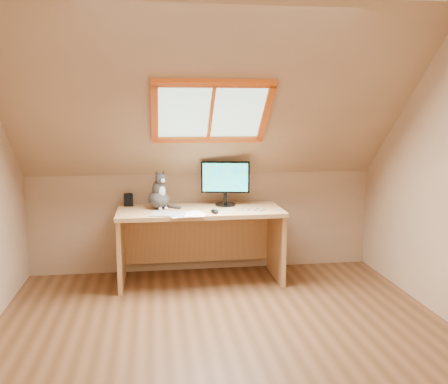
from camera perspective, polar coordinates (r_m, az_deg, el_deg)
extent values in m
plane|color=brown|center=(3.67, 0.58, -17.07)|extent=(3.50, 3.50, 0.00)
cube|color=tan|center=(1.64, 9.94, -5.95)|extent=(3.50, 0.02, 2.40)
cube|color=tan|center=(5.16, -2.35, -3.43)|extent=(3.50, 0.02, 1.00)
cube|color=tan|center=(4.26, -1.39, 10.18)|extent=(3.50, 1.56, 1.41)
cube|color=#B2E0CC|center=(4.34, -1.51, 9.24)|extent=(0.90, 0.53, 0.48)
cube|color=#E05015|center=(4.34, -1.51, 9.24)|extent=(1.02, 0.64, 0.59)
cube|color=tan|center=(4.75, -2.76, -2.17)|extent=(1.56, 0.68, 0.04)
cube|color=tan|center=(4.82, -11.67, -6.52)|extent=(0.04, 0.61, 0.67)
cube|color=tan|center=(4.96, 5.97, -5.95)|extent=(0.04, 0.61, 0.67)
cube|color=tan|center=(5.13, -3.05, -5.38)|extent=(1.46, 0.03, 0.47)
cylinder|color=black|center=(4.91, 0.16, -1.45)|extent=(0.20, 0.20, 0.02)
cylinder|color=black|center=(4.90, 0.16, -0.72)|extent=(0.03, 0.03, 0.11)
cube|color=black|center=(4.86, 0.16, 1.72)|extent=(0.47, 0.13, 0.31)
cube|color=blue|center=(4.84, 0.15, 1.68)|extent=(0.43, 0.09, 0.27)
ellipsoid|color=#3D3936|center=(4.79, -7.45, -0.84)|extent=(0.28, 0.31, 0.18)
ellipsoid|color=#3D3936|center=(4.76, -7.41, 0.34)|extent=(0.18, 0.18, 0.19)
ellipsoid|color=silver|center=(4.71, -7.12, 0.01)|extent=(0.07, 0.06, 0.11)
ellipsoid|color=#3D3936|center=(4.70, -7.23, 1.56)|extent=(0.13, 0.13, 0.10)
sphere|color=silver|center=(4.66, -7.00, 1.30)|extent=(0.04, 0.04, 0.04)
cone|color=#3D3936|center=(4.70, -7.70, 2.15)|extent=(0.06, 0.06, 0.06)
cone|color=#3D3936|center=(4.73, -6.96, 2.20)|extent=(0.06, 0.06, 0.06)
cube|color=black|center=(4.97, -10.87, -0.89)|extent=(0.09, 0.09, 0.12)
cube|color=#B2B2B7|center=(4.51, -6.32, -2.50)|extent=(0.34, 0.27, 0.01)
ellipsoid|color=black|center=(4.54, -1.09, -2.22)|extent=(0.09, 0.12, 0.03)
cube|color=white|center=(4.48, -3.81, -2.60)|extent=(0.33, 0.27, 0.00)
cube|color=white|center=(4.48, -3.81, -2.58)|extent=(0.32, 0.24, 0.00)
cube|color=white|center=(4.48, -3.81, -2.56)|extent=(0.35, 0.30, 0.00)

